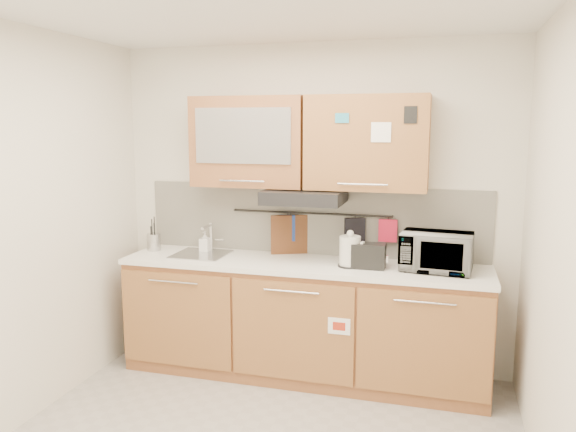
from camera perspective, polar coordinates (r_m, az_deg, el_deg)
The scene contains 20 objects.
ceiling at distance 3.13m, azimuth -4.13°, elevation 21.02°, with size 3.20×3.20×0.00m, color white.
wall_back at distance 4.55m, azimuth 2.45°, elevation 0.87°, with size 3.20×3.20×0.00m, color silver.
wall_left at distance 3.95m, azimuth -26.29°, elevation -1.35°, with size 3.00×3.00×0.00m, color silver.
wall_right at distance 3.01m, azimuth 26.30°, elevation -4.40°, with size 3.00×3.00×0.00m, color silver.
base_cabinet at distance 4.48m, azimuth 1.45°, elevation -11.09°, with size 2.80×0.64×0.88m.
countertop at distance 4.33m, azimuth 1.47°, elevation -4.95°, with size 2.82×0.62×0.04m, color white.
backsplash at distance 4.55m, azimuth 2.40°, elevation -0.40°, with size 2.80×0.02×0.56m, color silver.
upper_cabinets at distance 4.33m, azimuth 1.89°, elevation 7.50°, with size 1.82×0.37×0.70m.
range_hood at distance 4.29m, azimuth 1.69°, elevation 1.99°, with size 0.60×0.46×0.10m, color black.
sink at distance 4.62m, azimuth -8.77°, elevation -3.85°, with size 0.42×0.40×0.26m.
utensil_rail at distance 4.51m, azimuth 2.30°, elevation 0.28°, with size 0.02×0.02×1.30m, color black.
utensil_crock at distance 4.84m, azimuth -13.46°, elevation -2.55°, with size 0.13×0.13×0.28m.
kettle at distance 4.19m, azimuth 6.32°, elevation -3.66°, with size 0.21×0.19×0.28m.
toaster at distance 4.17m, azimuth 8.20°, elevation -3.99°, with size 0.24×0.15×0.18m.
microwave at distance 4.19m, azimuth 14.83°, elevation -3.53°, with size 0.50×0.34×0.28m, color #999999.
soap_bottle at distance 4.70m, azimuth -8.43°, elevation -2.60°, with size 0.08×0.08×0.17m, color #999999.
cutting_board at distance 4.57m, azimuth 0.22°, elevation -2.33°, with size 0.32×0.02×0.39m, color brown.
oven_mitt at distance 4.56m, azimuth -0.08°, elevation -1.23°, with size 0.13×0.03×0.21m, color navy.
dark_pouch at distance 4.45m, azimuth 6.78°, elevation -1.81°, with size 0.16×0.05×0.25m, color black.
pot_holder at distance 4.41m, azimuth 10.11°, elevation -1.48°, with size 0.14×0.02×0.18m, color red.
Camera 1 is at (1.02, -2.88, 1.96)m, focal length 35.00 mm.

